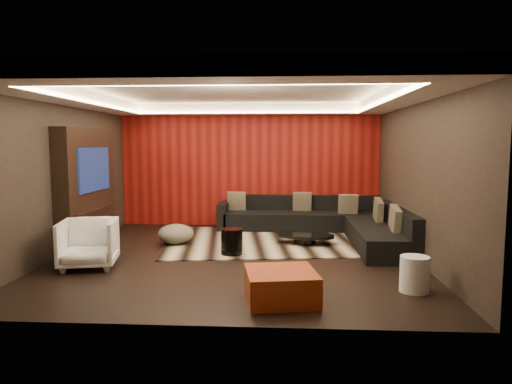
# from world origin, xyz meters

# --- Properties ---
(floor) EXTENTS (6.00, 6.00, 0.02)m
(floor) POSITION_xyz_m (0.00, 0.00, -0.01)
(floor) COLOR black
(floor) RESTS_ON ground
(ceiling) EXTENTS (6.00, 6.00, 0.02)m
(ceiling) POSITION_xyz_m (0.00, 0.00, 2.81)
(ceiling) COLOR silver
(ceiling) RESTS_ON ground
(wall_back) EXTENTS (6.00, 0.02, 2.80)m
(wall_back) POSITION_xyz_m (0.00, 3.01, 1.40)
(wall_back) COLOR black
(wall_back) RESTS_ON ground
(wall_left) EXTENTS (0.02, 6.00, 2.80)m
(wall_left) POSITION_xyz_m (-3.01, 0.00, 1.40)
(wall_left) COLOR black
(wall_left) RESTS_ON ground
(wall_right) EXTENTS (0.02, 6.00, 2.80)m
(wall_right) POSITION_xyz_m (3.01, 0.00, 1.40)
(wall_right) COLOR black
(wall_right) RESTS_ON ground
(red_feature_wall) EXTENTS (5.98, 0.05, 2.78)m
(red_feature_wall) POSITION_xyz_m (0.00, 2.97, 1.40)
(red_feature_wall) COLOR #6B0C0A
(red_feature_wall) RESTS_ON ground
(soffit_back) EXTENTS (6.00, 0.60, 0.22)m
(soffit_back) POSITION_xyz_m (0.00, 2.70, 2.69)
(soffit_back) COLOR silver
(soffit_back) RESTS_ON ground
(soffit_front) EXTENTS (6.00, 0.60, 0.22)m
(soffit_front) POSITION_xyz_m (0.00, -2.70, 2.69)
(soffit_front) COLOR silver
(soffit_front) RESTS_ON ground
(soffit_left) EXTENTS (0.60, 4.80, 0.22)m
(soffit_left) POSITION_xyz_m (-2.70, 0.00, 2.69)
(soffit_left) COLOR silver
(soffit_left) RESTS_ON ground
(soffit_right) EXTENTS (0.60, 4.80, 0.22)m
(soffit_right) POSITION_xyz_m (2.70, 0.00, 2.69)
(soffit_right) COLOR silver
(soffit_right) RESTS_ON ground
(cove_back) EXTENTS (4.80, 0.08, 0.04)m
(cove_back) POSITION_xyz_m (0.00, 2.36, 2.60)
(cove_back) COLOR #FFD899
(cove_back) RESTS_ON ground
(cove_front) EXTENTS (4.80, 0.08, 0.04)m
(cove_front) POSITION_xyz_m (0.00, -2.36, 2.60)
(cove_front) COLOR #FFD899
(cove_front) RESTS_ON ground
(cove_left) EXTENTS (0.08, 4.80, 0.04)m
(cove_left) POSITION_xyz_m (-2.36, 0.00, 2.60)
(cove_left) COLOR #FFD899
(cove_left) RESTS_ON ground
(cove_right) EXTENTS (0.08, 4.80, 0.04)m
(cove_right) POSITION_xyz_m (2.36, 0.00, 2.60)
(cove_right) COLOR #FFD899
(cove_right) RESTS_ON ground
(tv_surround) EXTENTS (0.30, 2.00, 2.20)m
(tv_surround) POSITION_xyz_m (-2.85, 0.60, 1.10)
(tv_surround) COLOR black
(tv_surround) RESTS_ON ground
(tv_screen) EXTENTS (0.04, 1.30, 0.80)m
(tv_screen) POSITION_xyz_m (-2.69, 0.60, 1.45)
(tv_screen) COLOR black
(tv_screen) RESTS_ON ground
(tv_shelf) EXTENTS (0.04, 1.60, 0.04)m
(tv_shelf) POSITION_xyz_m (-2.69, 0.60, 0.70)
(tv_shelf) COLOR black
(tv_shelf) RESTS_ON ground
(rug) EXTENTS (4.34, 3.47, 0.02)m
(rug) POSITION_xyz_m (0.50, 1.31, 0.01)
(rug) COLOR #BEAD8B
(rug) RESTS_ON floor
(coffee_table) EXTENTS (1.35, 1.35, 0.19)m
(coffee_table) POSITION_xyz_m (1.21, 1.02, 0.11)
(coffee_table) COLOR black
(coffee_table) RESTS_ON rug
(drum_stool) EXTENTS (0.41, 0.41, 0.44)m
(drum_stool) POSITION_xyz_m (-0.09, 0.10, 0.24)
(drum_stool) COLOR black
(drum_stool) RESTS_ON rug
(striped_pouf) EXTENTS (0.79, 0.79, 0.37)m
(striped_pouf) POSITION_xyz_m (-1.25, 0.87, 0.21)
(striped_pouf) COLOR #BAB290
(striped_pouf) RESTS_ON rug
(white_side_table) EXTENTS (0.48, 0.48, 0.47)m
(white_side_table) POSITION_xyz_m (2.50, -1.72, 0.23)
(white_side_table) COLOR white
(white_side_table) RESTS_ON floor
(orange_ottoman) EXTENTS (0.97, 0.97, 0.37)m
(orange_ottoman) POSITION_xyz_m (0.77, -2.16, 0.19)
(orange_ottoman) COLOR maroon
(orange_ottoman) RESTS_ON floor
(armchair) EXTENTS (0.97, 0.99, 0.76)m
(armchair) POSITION_xyz_m (-2.22, -0.83, 0.38)
(armchair) COLOR white
(armchair) RESTS_ON floor
(sectional_sofa) EXTENTS (3.65, 3.50, 0.75)m
(sectional_sofa) POSITION_xyz_m (1.73, 1.86, 0.26)
(sectional_sofa) COLOR black
(sectional_sofa) RESTS_ON floor
(throw_pillows) EXTENTS (3.27, 2.73, 0.50)m
(throw_pillows) POSITION_xyz_m (1.71, 1.88, 0.62)
(throw_pillows) COLOR #BBAE89
(throw_pillows) RESTS_ON sectional_sofa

